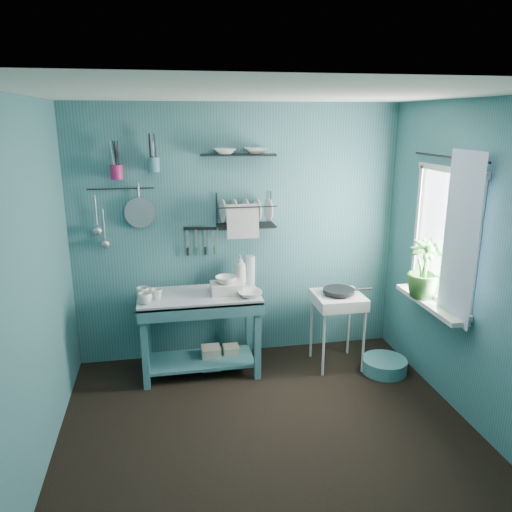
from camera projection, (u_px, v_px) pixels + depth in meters
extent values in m
plane|color=black|center=(270.00, 436.00, 3.82)|extent=(3.20, 3.20, 0.00)
plane|color=silver|center=(273.00, 94.00, 3.15)|extent=(3.20, 3.20, 0.00)
plane|color=#326166|center=(239.00, 234.00, 4.91)|extent=(3.20, 0.00, 3.20)
plane|color=#326166|center=(349.00, 394.00, 2.06)|extent=(3.20, 0.00, 3.20)
plane|color=#326166|center=(28.00, 296.00, 3.20)|extent=(0.00, 3.00, 3.00)
plane|color=#326166|center=(478.00, 269.00, 3.77)|extent=(0.00, 3.00, 3.00)
cube|color=#376D74|center=(200.00, 334.00, 4.69)|extent=(1.20, 0.77, 0.79)
imported|color=silver|center=(145.00, 299.00, 4.34)|extent=(0.12, 0.12, 0.10)
imported|color=silver|center=(157.00, 294.00, 4.45)|extent=(0.14, 0.14, 0.09)
imported|color=silver|center=(143.00, 293.00, 4.49)|extent=(0.17, 0.17, 0.10)
cube|color=beige|center=(226.00, 288.00, 4.60)|extent=(0.28, 0.22, 0.10)
imported|color=silver|center=(226.00, 280.00, 4.58)|extent=(0.20, 0.19, 0.06)
imported|color=beige|center=(241.00, 270.00, 4.81)|extent=(0.12, 0.12, 0.30)
cylinder|color=silver|center=(250.00, 270.00, 4.85)|extent=(0.09, 0.09, 0.28)
imported|color=silver|center=(250.00, 294.00, 4.52)|extent=(0.22, 0.22, 0.05)
cube|color=silver|center=(337.00, 330.00, 4.85)|extent=(0.47, 0.47, 0.73)
cylinder|color=black|center=(339.00, 291.00, 4.74)|extent=(0.30, 0.30, 0.03)
cube|color=black|center=(200.00, 228.00, 4.79)|extent=(0.32, 0.07, 0.03)
cube|color=black|center=(246.00, 210.00, 4.72)|extent=(0.58, 0.33, 0.32)
cube|color=black|center=(238.00, 155.00, 4.60)|extent=(0.72, 0.28, 0.01)
imported|color=silver|center=(225.00, 151.00, 4.57)|extent=(0.24, 0.24, 0.05)
imported|color=silver|center=(256.00, 152.00, 4.62)|extent=(0.23, 0.23, 0.05)
cylinder|color=#9D1D53|center=(117.00, 172.00, 4.46)|extent=(0.11, 0.11, 0.13)
cylinder|color=#3C727E|center=(154.00, 165.00, 4.50)|extent=(0.11, 0.11, 0.13)
cylinder|color=#A2A4A9|center=(140.00, 213.00, 4.62)|extent=(0.28, 0.03, 0.28)
cylinder|color=#A2A4A9|center=(96.00, 212.00, 4.56)|extent=(0.01, 0.01, 0.30)
cylinder|color=#A2A4A9|center=(104.00, 225.00, 4.60)|extent=(0.01, 0.01, 0.30)
cylinder|color=black|center=(121.00, 189.00, 4.55)|extent=(0.60, 0.01, 0.01)
plane|color=white|center=(446.00, 236.00, 4.15)|extent=(0.00, 1.10, 1.10)
cube|color=silver|center=(430.00, 303.00, 4.30)|extent=(0.16, 0.95, 0.04)
plane|color=white|center=(460.00, 239.00, 3.84)|extent=(0.00, 1.35, 1.35)
cylinder|color=black|center=(449.00, 157.00, 3.97)|extent=(0.02, 1.05, 0.02)
imported|color=#326829|center=(424.00, 269.00, 4.33)|extent=(0.35, 0.35, 0.52)
cube|color=tan|center=(211.00, 358.00, 4.84)|extent=(0.18, 0.18, 0.22)
cube|color=tan|center=(231.00, 355.00, 4.90)|extent=(0.15, 0.15, 0.20)
cylinder|color=teal|center=(384.00, 365.00, 4.78)|extent=(0.43, 0.43, 0.13)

